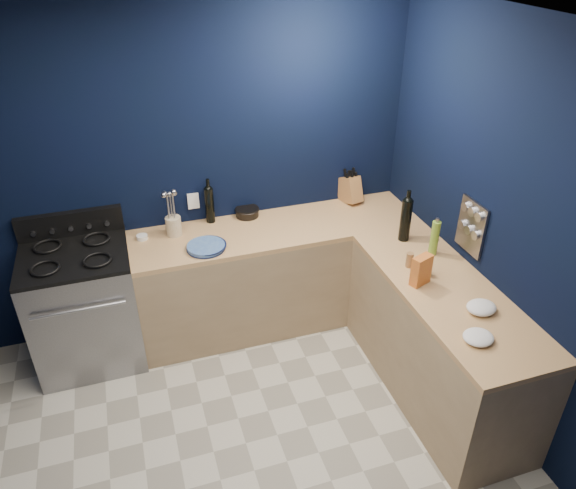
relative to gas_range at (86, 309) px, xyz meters
name	(u,v)px	position (x,y,z in m)	size (l,w,h in m)	color
floor	(254,471)	(0.93, -1.42, -0.47)	(3.50, 3.50, 0.02)	beige
ceiling	(232,39)	(0.93, -1.42, 2.15)	(3.50, 3.50, 0.02)	silver
wall_back	(190,174)	(0.93, 0.34, 0.84)	(3.50, 0.02, 2.60)	black
wall_right	(533,252)	(2.69, -1.42, 0.84)	(0.02, 3.50, 2.60)	black
cab_back	(278,276)	(1.53, 0.02, -0.03)	(2.30, 0.63, 0.86)	#A08460
top_back	(277,229)	(1.53, 0.02, 0.42)	(2.30, 0.63, 0.04)	#986A3E
cab_right	(438,343)	(2.37, -1.13, -0.03)	(0.63, 1.67, 0.86)	#A08460
top_right	(448,292)	(2.37, -1.13, 0.42)	(0.63, 1.67, 0.04)	#986A3E
gas_range	(86,309)	(0.00, 0.00, 0.00)	(0.76, 0.66, 0.92)	gray
oven_door	(86,336)	(0.00, -0.32, -0.01)	(0.59, 0.02, 0.42)	black
cooktop	(73,257)	(0.00, 0.00, 0.48)	(0.76, 0.66, 0.03)	black
backguard	(70,224)	(0.00, 0.30, 0.58)	(0.76, 0.06, 0.20)	black
spice_panel	(472,227)	(2.67, -0.87, 0.72)	(0.02, 0.28, 0.38)	gray
wall_outlet	(193,201)	(0.93, 0.32, 0.62)	(0.09, 0.02, 0.13)	white
plate_stack	(206,247)	(0.93, -0.14, 0.46)	(0.28, 0.28, 0.04)	#3756A5
ramekin	(142,237)	(0.50, 0.16, 0.46)	(0.08, 0.08, 0.03)	white
utensil_crock	(174,226)	(0.74, 0.15, 0.51)	(0.12, 0.12, 0.15)	beige
wine_bottle_back	(210,205)	(1.05, 0.27, 0.59)	(0.07, 0.07, 0.29)	black
lemon_basket	(247,212)	(1.35, 0.27, 0.48)	(0.19, 0.19, 0.07)	black
knife_block	(349,189)	(2.26, 0.26, 0.55)	(0.12, 0.20, 0.22)	#986330
wine_bottle_right	(406,220)	(2.39, -0.46, 0.61)	(0.08, 0.08, 0.33)	black
oil_bottle	(434,238)	(2.49, -0.71, 0.57)	(0.06, 0.06, 0.27)	olive
spice_jar_near	(410,260)	(2.25, -0.81, 0.49)	(0.05, 0.05, 0.11)	olive
spice_jar_far	(428,270)	(2.32, -0.94, 0.48)	(0.04, 0.04, 0.08)	olive
crouton_bag	(421,270)	(2.22, -1.01, 0.55)	(0.14, 0.07, 0.21)	red
towel_front	(481,307)	(2.42, -1.40, 0.47)	(0.19, 0.16, 0.07)	white
towel_end	(478,337)	(2.25, -1.63, 0.47)	(0.18, 0.16, 0.05)	white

